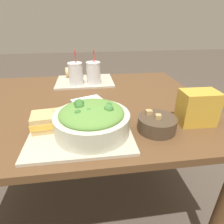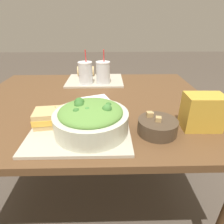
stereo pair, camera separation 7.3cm
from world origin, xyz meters
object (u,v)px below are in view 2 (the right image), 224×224
Objects in this scene: chip_bag at (202,112)px; napkin_folded at (94,100)px; baguette_far at (86,71)px; drink_cup_red at (103,73)px; soup_bowl at (157,126)px; baguette_near at (72,111)px; drink_cup_dark at (86,73)px; salad_bowl at (91,118)px; sandwich_near at (50,118)px.

chip_bag is 0.79× the size of napkin_folded.
baguette_far is 0.82× the size of chip_bag.
soup_bowl is at bearing -69.68° from drink_cup_red.
drink_cup_dark is at bearing -30.85° from baguette_near.
chip_bag is (0.18, 0.03, 0.04)m from soup_bowl.
salad_bowl is 1.86× the size of soup_bowl.
soup_bowl is 0.86m from baguette_far.
drink_cup_dark is (0.01, 0.49, 0.03)m from baguette_near.
baguette_near is 0.54m from chip_bag.
drink_cup_dark is 1.14× the size of napkin_folded.
soup_bowl is 0.68m from drink_cup_dark.
baguette_far is at bearing 100.77° from napkin_folded.
baguette_near and baguette_far have the same top height.
drink_cup_dark is (-0.08, 0.59, 0.01)m from salad_bowl.
soup_bowl is (0.26, -0.00, -0.04)m from salad_bowl.
sandwich_near is at bearing 173.38° from baguette_far.
baguette_far is at bearing 125.36° from drink_cup_red.
drink_cup_dark is 1.44× the size of chip_bag.
drink_cup_red reaches higher than napkin_folded.
baguette_far is 0.45m from napkin_folded.
drink_cup_dark is at bearing 73.88° from sandwich_near.
napkin_folded is (-0.05, -0.26, -0.08)m from drink_cup_red.
baguette_near is at bearing 130.56° from salad_bowl.
soup_bowl is 0.70× the size of drink_cup_dark.
drink_cup_dark reaches higher than salad_bowl.
drink_cup_dark is at bearing 134.39° from chip_bag.
drink_cup_red reaches higher than salad_bowl.
drink_cup_dark reaches higher than chip_bag.
drink_cup_dark is 1.00× the size of drink_cup_red.
drink_cup_dark is at bearing 97.67° from salad_bowl.
baguette_near is at bearing -91.31° from drink_cup_dark.
baguette_far is (-0.35, 0.78, 0.02)m from soup_bowl.
chip_bag is (0.54, -0.75, 0.02)m from baguette_far.
baguette_far is (-0.01, 0.67, 0.00)m from baguette_near.
salad_bowl reaches higher than baguette_near.
sandwich_near is 0.58m from drink_cup_red.
sandwich_near is at bearing -110.73° from drink_cup_red.
drink_cup_dark is (0.02, -0.19, 0.03)m from baguette_far.
soup_bowl is 0.80× the size of napkin_folded.
sandwich_near is (-0.17, 0.05, -0.02)m from salad_bowl.
napkin_folded is at bearing 92.00° from salad_bowl.
chip_bag is at bearing -145.15° from baguette_far.
soup_bowl is 0.43m from sandwich_near.
soup_bowl is 0.43m from napkin_folded.
baguette_far reaches higher than sandwich_near.
sandwich_near is 0.63× the size of drink_cup_red.
drink_cup_red reaches higher than sandwich_near.
drink_cup_red reaches higher than baguette_far.
salad_bowl is 0.44m from chip_bag.
drink_cup_red reaches higher than drink_cup_dark.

